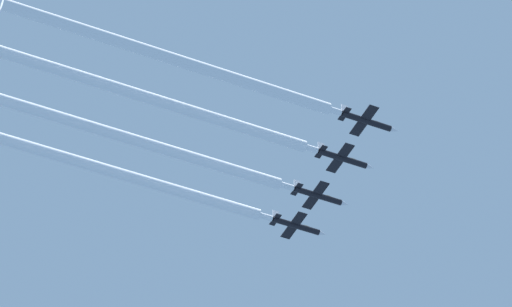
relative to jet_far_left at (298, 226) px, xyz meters
name	(u,v)px	position (x,y,z in m)	size (l,w,h in m)	color
jet_far_left	(298,226)	(0.00, 0.00, 0.00)	(7.90, 11.51, 2.77)	black
jet_inner_left	(319,196)	(9.30, 0.00, 0.00)	(7.90, 11.51, 2.77)	black
jet_center	(344,159)	(20.10, -0.38, 0.01)	(7.90, 11.51, 2.77)	black
jet_inner_right	(368,122)	(29.88, -0.61, 0.54)	(7.90, 11.51, 2.77)	black
smoke_trail_far_left	(94,166)	(0.00, -40.24, -0.03)	(2.11, 69.96, 2.11)	white
smoke_trail_inner_left	(104,131)	(9.30, -41.87, -0.03)	(2.11, 73.21, 2.11)	white
smoke_trail_center	(145,97)	(20.10, -38.38, -0.02)	(2.11, 65.48, 2.11)	white
smoke_trail_inner_right	(177,60)	(29.88, -36.45, 0.51)	(2.11, 61.16, 2.11)	white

